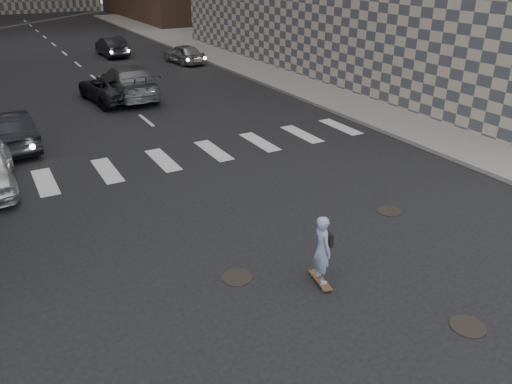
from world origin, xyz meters
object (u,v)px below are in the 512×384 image
skateboarder (322,249)px  traffic_car_a (7,131)px  traffic_car_c (111,88)px  traffic_car_b (127,81)px  traffic_car_d (184,54)px  traffic_car_e (112,47)px

skateboarder → traffic_car_a: skateboarder is taller
skateboarder → traffic_car_c: (0.02, 17.99, -0.22)m
traffic_car_a → traffic_car_b: (6.15, 5.42, 0.12)m
skateboarder → traffic_car_a: (-5.17, 12.88, -0.17)m
traffic_car_d → traffic_car_e: size_ratio=0.90×
traffic_car_a → traffic_car_d: traffic_car_a is taller
skateboarder → traffic_car_a: size_ratio=0.39×
traffic_car_b → traffic_car_e: (2.42, 12.52, -0.13)m
traffic_car_c → traffic_car_d: (6.96, 7.61, -0.01)m
traffic_car_a → skateboarder: bearing=106.0°
traffic_car_d → traffic_car_e: bearing=-63.0°
traffic_car_b → traffic_car_e: traffic_car_b is taller
traffic_car_c → traffic_car_e: traffic_car_e is taller
traffic_car_a → traffic_car_b: 8.19m
traffic_car_d → skateboarder: bearing=67.4°
traffic_car_d → traffic_car_e: (-3.58, 5.22, 0.05)m
skateboarder → traffic_car_b: bearing=97.0°
traffic_car_a → traffic_car_d: size_ratio=1.12×
traffic_car_d → traffic_car_e: traffic_car_e is taller
skateboarder → traffic_car_e: skateboarder is taller
skateboarder → traffic_car_e: 31.01m
traffic_car_a → traffic_car_b: bearing=-144.5°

